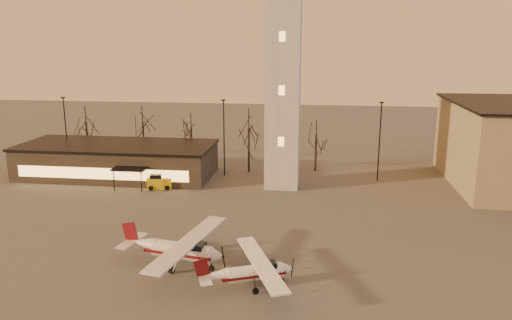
{
  "coord_description": "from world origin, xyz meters",
  "views": [
    {
      "loc": [
        4.54,
        -29.26,
        17.64
      ],
      "look_at": [
        -1.0,
        13.0,
        7.34
      ],
      "focal_mm": 35.0,
      "sensor_mm": 36.0,
      "label": 1
    }
  ],
  "objects_px": {
    "terminal": "(118,160)",
    "service_cart": "(159,183)",
    "control_tower": "(283,51)",
    "cessna_rear": "(184,254)",
    "cessna_front": "(257,275)"
  },
  "relations": [
    {
      "from": "terminal",
      "to": "service_cart",
      "type": "distance_m",
      "value": 8.95
    },
    {
      "from": "service_cart",
      "to": "cessna_rear",
      "type": "bearing_deg",
      "value": -77.55
    },
    {
      "from": "service_cart",
      "to": "cessna_front",
      "type": "bearing_deg",
      "value": -67.81
    },
    {
      "from": "control_tower",
      "to": "terminal",
      "type": "xyz_separation_m",
      "value": [
        -21.99,
        1.98,
        -14.17
      ]
    },
    {
      "from": "terminal",
      "to": "cessna_front",
      "type": "bearing_deg",
      "value": -51.62
    },
    {
      "from": "terminal",
      "to": "cessna_rear",
      "type": "relative_size",
      "value": 2.14
    },
    {
      "from": "control_tower",
      "to": "cessna_rear",
      "type": "distance_m",
      "value": 28.73
    },
    {
      "from": "control_tower",
      "to": "terminal",
      "type": "height_order",
      "value": "control_tower"
    },
    {
      "from": "control_tower",
      "to": "cessna_front",
      "type": "relative_size",
      "value": 3.43
    },
    {
      "from": "terminal",
      "to": "control_tower",
      "type": "bearing_deg",
      "value": -5.15
    },
    {
      "from": "terminal",
      "to": "service_cart",
      "type": "xyz_separation_m",
      "value": [
        7.28,
        -4.99,
        -1.45
      ]
    },
    {
      "from": "control_tower",
      "to": "terminal",
      "type": "distance_m",
      "value": 26.24
    },
    {
      "from": "control_tower",
      "to": "cessna_rear",
      "type": "bearing_deg",
      "value": -103.93
    },
    {
      "from": "cessna_front",
      "to": "cessna_rear",
      "type": "relative_size",
      "value": 0.8
    },
    {
      "from": "terminal",
      "to": "cessna_front",
      "type": "relative_size",
      "value": 2.68
    }
  ]
}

